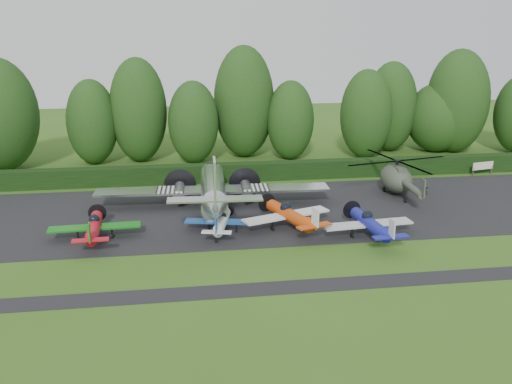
{
  "coord_description": "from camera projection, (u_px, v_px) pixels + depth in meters",
  "views": [
    {
      "loc": [
        -5.02,
        -40.31,
        17.37
      ],
      "look_at": [
        1.92,
        8.19,
        2.5
      ],
      "focal_mm": 40.0,
      "sensor_mm": 36.0,
      "label": 1
    }
  ],
  "objects": [
    {
      "name": "tree_1",
      "position": [
        366.0,
        114.0,
        73.13
      ],
      "size": [
        6.66,
        6.66,
        11.44
      ],
      "color": "black",
      "rests_on": "ground"
    },
    {
      "name": "light_plane_orange",
      "position": [
        290.0,
        215.0,
        48.87
      ],
      "size": [
        8.04,
        8.46,
        3.09
      ],
      "rotation": [
        0.0,
        0.0,
        -0.34
      ],
      "color": "#BB3E0B",
      "rests_on": "ground"
    },
    {
      "name": "tree_6",
      "position": [
        244.0,
        102.0,
        73.36
      ],
      "size": [
        7.8,
        7.8,
        14.35
      ],
      "color": "black",
      "rests_on": "ground"
    },
    {
      "name": "light_plane_white",
      "position": [
        222.0,
        222.0,
        48.07
      ],
      "size": [
        6.41,
        6.74,
        2.46
      ],
      "rotation": [
        0.0,
        0.0,
        0.22
      ],
      "color": "white",
      "rests_on": "ground"
    },
    {
      "name": "tree_12",
      "position": [
        437.0,
        118.0,
        77.03
      ],
      "size": [
        8.2,
        8.2,
        9.32
      ],
      "color": "black",
      "rests_on": "ground"
    },
    {
      "name": "helicopter",
      "position": [
        397.0,
        176.0,
        58.47
      ],
      "size": [
        11.3,
        13.23,
        3.64
      ],
      "rotation": [
        0.0,
        0.0,
        0.05
      ],
      "color": "#343C2E",
      "rests_on": "ground"
    },
    {
      "name": "sign_board",
      "position": [
        483.0,
        166.0,
        65.92
      ],
      "size": [
        2.82,
        0.11,
        1.58
      ],
      "rotation": [
        0.0,
        0.0,
        -0.2
      ],
      "color": "#3F3326",
      "rests_on": "ground"
    },
    {
      "name": "apron",
      "position": [
        233.0,
        213.0,
        53.38
      ],
      "size": [
        70.0,
        18.0,
        0.01
      ],
      "primitive_type": "cube",
      "color": "black",
      "rests_on": "ground"
    },
    {
      "name": "hedgerow",
      "position": [
        223.0,
        181.0,
        63.8
      ],
      "size": [
        90.0,
        1.6,
        2.0
      ],
      "primitive_type": "cube",
      "color": "black",
      "rests_on": "ground"
    },
    {
      "name": "tree_0",
      "position": [
        457.0,
        101.0,
        76.07
      ],
      "size": [
        8.23,
        8.23,
        13.77
      ],
      "color": "black",
      "rests_on": "ground"
    },
    {
      "name": "taxiway_verge",
      "position": [
        258.0,
        289.0,
        38.23
      ],
      "size": [
        70.0,
        2.0,
        0.0
      ],
      "primitive_type": "cube",
      "color": "black",
      "rests_on": "ground"
    },
    {
      "name": "light_plane_red",
      "position": [
        94.0,
        227.0,
        46.33
      ],
      "size": [
        7.38,
        7.76,
        2.83
      ],
      "rotation": [
        0.0,
        0.0,
        -0.05
      ],
      "color": "#AF101D",
      "rests_on": "ground"
    },
    {
      "name": "tree_9",
      "position": [
        290.0,
        120.0,
        72.57
      ],
      "size": [
        5.98,
        5.98,
        10.11
      ],
      "color": "black",
      "rests_on": "ground"
    },
    {
      "name": "transport_plane",
      "position": [
        213.0,
        190.0,
        53.52
      ],
      "size": [
        22.42,
        17.19,
        7.19
      ],
      "rotation": [
        0.0,
        0.0,
        0.05
      ],
      "color": "silver",
      "rests_on": "ground"
    },
    {
      "name": "tree_5",
      "position": [
        138.0,
        110.0,
        70.99
      ],
      "size": [
        7.07,
        7.07,
        13.04
      ],
      "color": "black",
      "rests_on": "ground"
    },
    {
      "name": "tree_7",
      "position": [
        391.0,
        107.0,
        77.0
      ],
      "size": [
        6.92,
        6.92,
        12.12
      ],
      "color": "black",
      "rests_on": "ground"
    },
    {
      "name": "ground",
      "position": [
        246.0,
        255.0,
        43.91
      ],
      "size": [
        160.0,
        160.0,
        0.0
      ],
      "primitive_type": "plane",
      "color": "#315919",
      "rests_on": "ground"
    },
    {
      "name": "light_plane_blue",
      "position": [
        370.0,
        224.0,
        46.92
      ],
      "size": [
        7.69,
        8.08,
        2.95
      ],
      "rotation": [
        0.0,
        0.0,
        -0.1
      ],
      "color": "navy",
      "rests_on": "ground"
    },
    {
      "name": "tree_10",
      "position": [
        193.0,
        122.0,
        70.62
      ],
      "size": [
        6.25,
        6.25,
        10.29
      ],
      "color": "black",
      "rests_on": "ground"
    },
    {
      "name": "tree_4",
      "position": [
        92.0,
        122.0,
        70.09
      ],
      "size": [
        6.18,
        6.18,
        10.52
      ],
      "color": "black",
      "rests_on": "ground"
    }
  ]
}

